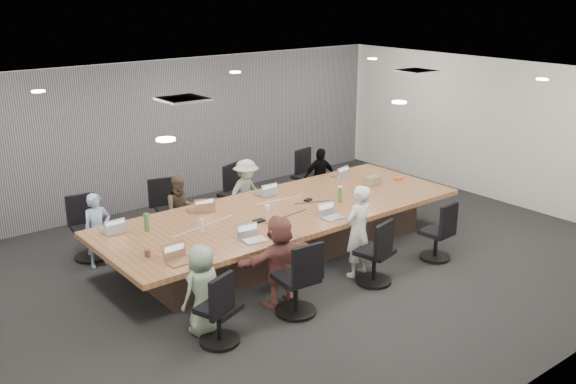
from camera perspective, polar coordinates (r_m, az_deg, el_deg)
floor at (r=10.12m, az=1.42°, el=-6.21°), size 10.00×8.00×0.00m
ceiling at (r=9.33m, az=1.55°, el=9.67°), size 10.00×8.00×0.00m
wall_back at (r=12.86m, az=-10.06°, el=5.37°), size 10.00×0.00×2.80m
wall_front at (r=7.22m, az=22.36°, el=-5.81°), size 10.00×0.00×2.80m
wall_right at (r=13.31m, az=18.32°, el=5.15°), size 0.00×8.00×2.80m
curtain at (r=12.79m, az=-9.88°, el=5.31°), size 9.80×0.04×2.80m
conference_table at (r=10.33m, az=-0.35°, el=-3.29°), size 6.00×2.20×0.74m
chair_0 at (r=10.56m, az=-17.21°, el=-3.58°), size 0.61×0.61×0.83m
chair_1 at (r=11.10m, az=-10.31°, el=-1.97°), size 0.68×0.68×0.83m
chair_2 at (r=11.73m, az=-4.69°, el=-0.60°), size 0.72×0.72×0.85m
chair_3 at (r=12.72m, az=1.79°, el=0.99°), size 0.69×0.69×0.87m
chair_4 at (r=7.85m, az=-6.19°, el=-10.76°), size 0.66×0.66×0.77m
chair_5 at (r=8.44m, az=0.70°, el=-8.14°), size 0.63×0.63×0.86m
chair_6 at (r=9.36m, az=7.68°, el=-5.75°), size 0.66×0.66×0.81m
chair_7 at (r=10.35m, az=13.04°, el=-3.89°), size 0.55×0.55×0.75m
person_0 at (r=10.19m, az=-16.56°, el=-3.29°), size 0.43×0.29×1.16m
laptop_0 at (r=9.65m, az=-15.40°, el=-3.31°), size 0.32×0.22×0.02m
person_1 at (r=10.75m, az=-9.47°, el=-1.59°), size 0.66×0.57×1.18m
laptop_1 at (r=10.25m, az=-8.01°, el=-1.57°), size 0.38×0.30×0.02m
person_2 at (r=11.39m, az=-3.73°, el=-0.12°), size 0.88×0.62×1.23m
laptop_2 at (r=10.92m, az=-2.10°, el=-0.16°), size 0.31×0.22×0.02m
person_3 at (r=12.42m, az=2.84°, el=1.28°), size 0.73×0.42×1.17m
laptop_3 at (r=11.98m, az=4.58°, el=1.44°), size 0.34×0.26×0.02m
person_4 at (r=8.03m, az=-7.59°, el=-8.57°), size 0.62×0.46×1.16m
laptop_4 at (r=8.39m, az=-9.60°, el=-6.17°), size 0.33×0.23×0.02m
person_5 at (r=8.61m, az=-0.78°, el=-6.10°), size 1.18×0.39×1.27m
laptop_5 at (r=8.97m, az=-2.93°, el=-4.31°), size 0.35×0.26×0.02m
person_6 at (r=9.47m, az=6.24°, el=-3.47°), size 0.55×0.40×1.40m
laptop_6 at (r=9.83m, az=4.01°, el=-2.30°), size 0.32×0.22×0.02m
bottle_green_left at (r=9.49m, az=-12.46°, el=-2.64°), size 0.08×0.08×0.27m
bottle_green_right at (r=10.53m, az=4.64°, el=-0.28°), size 0.09×0.09×0.24m
bottle_clear at (r=9.29m, az=-7.67°, el=-2.98°), size 0.08×0.08×0.22m
cup_white_far at (r=10.09m, az=-1.83°, el=-1.46°), size 0.09×0.09×0.10m
cup_white_near at (r=11.05m, az=4.66°, el=0.24°), size 0.10×0.10×0.10m
mug_brown at (r=8.64m, az=-12.38°, el=-5.32°), size 0.09×0.09×0.10m
mic_left at (r=9.67m, az=-2.60°, el=-2.57°), size 0.17×0.12×0.03m
mic_right at (r=10.59m, az=1.79°, el=-0.71°), size 0.16×0.13×0.03m
stapler at (r=10.26m, az=3.02°, el=-1.29°), size 0.15×0.09×0.05m
canvas_bag at (r=11.55m, az=7.54°, el=1.03°), size 0.27×0.17×0.14m
snack_packet at (r=11.92m, az=9.82°, el=1.19°), size 0.18×0.13×0.04m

